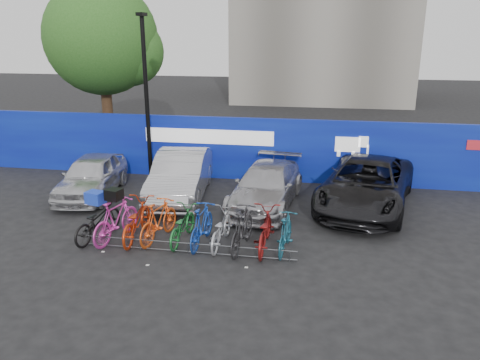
% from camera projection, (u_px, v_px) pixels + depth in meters
% --- Properties ---
extents(ground, '(100.00, 100.00, 0.00)m').
position_uv_depth(ground, '(194.00, 243.00, 12.60)').
color(ground, black).
rests_on(ground, ground).
extents(hoarding, '(22.00, 0.18, 2.40)m').
position_uv_depth(hoarding, '(235.00, 148.00, 17.87)').
color(hoarding, '#0A118B').
rests_on(hoarding, ground).
extents(tree, '(5.40, 5.20, 7.80)m').
position_uv_depth(tree, '(107.00, 41.00, 21.64)').
color(tree, '#382314').
rests_on(tree, ground).
extents(lamppost, '(0.25, 0.50, 6.11)m').
position_uv_depth(lamppost, '(146.00, 94.00, 17.22)').
color(lamppost, black).
rests_on(lamppost, ground).
extents(bike_rack, '(5.60, 0.03, 0.30)m').
position_uv_depth(bike_rack, '(188.00, 248.00, 11.99)').
color(bike_rack, '#595B60').
rests_on(bike_rack, ground).
extents(car_0, '(2.17, 4.30, 1.40)m').
position_uv_depth(car_0, '(92.00, 176.00, 16.18)').
color(car_0, silver).
rests_on(car_0, ground).
extents(car_1, '(2.19, 4.91, 1.56)m').
position_uv_depth(car_1, '(181.00, 175.00, 15.97)').
color(car_1, '#A4A4A8').
rests_on(car_1, ground).
extents(car_2, '(2.37, 4.76, 1.33)m').
position_uv_depth(car_2, '(266.00, 186.00, 15.22)').
color(car_2, '#A3A2A7').
rests_on(car_2, ground).
extents(car_3, '(3.80, 6.03, 1.55)m').
position_uv_depth(car_3, '(366.00, 184.00, 15.03)').
color(car_3, black).
rests_on(car_3, ground).
extents(bike_0, '(1.05, 2.03, 1.02)m').
position_uv_depth(bike_0, '(98.00, 221.00, 12.79)').
color(bike_0, black).
rests_on(bike_0, ground).
extents(bike_1, '(0.99, 2.02, 1.17)m').
position_uv_depth(bike_1, '(116.00, 220.00, 12.67)').
color(bike_1, '#DB38AD').
rests_on(bike_1, ground).
extents(bike_2, '(0.81, 2.11, 1.09)m').
position_uv_depth(bike_2, '(136.00, 220.00, 12.74)').
color(bike_2, '#B52F0E').
rests_on(bike_2, ground).
extents(bike_3, '(0.91, 1.95, 1.13)m').
position_uv_depth(bike_3, '(159.00, 221.00, 12.65)').
color(bike_3, '#F75719').
rests_on(bike_3, ground).
extents(bike_4, '(0.74, 1.85, 0.95)m').
position_uv_depth(bike_4, '(182.00, 225.00, 12.58)').
color(bike_4, '#1A682A').
rests_on(bike_4, ground).
extents(bike_5, '(0.64, 1.87, 1.11)m').
position_uv_depth(bike_5, '(202.00, 225.00, 12.37)').
color(bike_5, '#153CA5').
rests_on(bike_5, ground).
extents(bike_6, '(0.74, 1.87, 0.96)m').
position_uv_depth(bike_6, '(221.00, 228.00, 12.36)').
color(bike_6, '#A6A8AE').
rests_on(bike_6, ground).
extents(bike_7, '(0.76, 1.97, 1.15)m').
position_uv_depth(bike_7, '(242.00, 229.00, 12.10)').
color(bike_7, '#272729').
rests_on(bike_7, ground).
extents(bike_8, '(0.72, 2.03, 1.06)m').
position_uv_depth(bike_8, '(264.00, 230.00, 12.14)').
color(bike_8, maroon).
rests_on(bike_8, ground).
extents(bike_9, '(0.64, 1.72, 1.01)m').
position_uv_depth(bike_9, '(285.00, 233.00, 12.01)').
color(bike_9, '#19576D').
rests_on(bike_9, ground).
extents(cargo_crate, '(0.54, 0.46, 0.33)m').
position_uv_depth(cargo_crate, '(95.00, 198.00, 12.58)').
color(cargo_crate, '#1B38BB').
rests_on(cargo_crate, bike_0).
extents(cargo_topcase, '(0.46, 0.43, 0.29)m').
position_uv_depth(cargo_topcase, '(114.00, 194.00, 12.45)').
color(cargo_topcase, black).
rests_on(cargo_topcase, bike_1).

